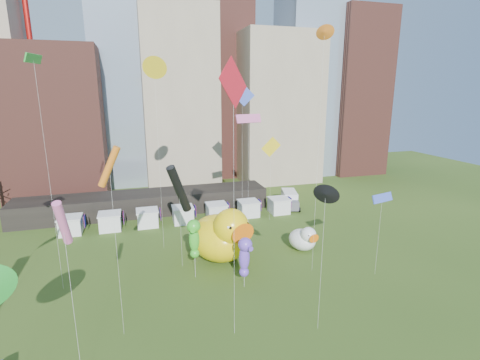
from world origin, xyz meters
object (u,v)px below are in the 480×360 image
object	(u,v)px
seahorse_purple	(245,254)
box_truck	(290,199)
seahorse_green	(194,236)
big_duck	(222,235)
small_duck	(303,239)

from	to	relation	value
seahorse_purple	box_truck	bearing A→B (deg)	41.79
seahorse_green	seahorse_purple	xyz separation A→B (m)	(4.27, -3.21, -1.10)
big_duck	box_truck	size ratio (longest dim) A/B	1.50
seahorse_purple	box_truck	size ratio (longest dim) A/B	0.83
big_duck	seahorse_green	xyz separation A→B (m)	(-3.54, -2.98, 1.59)
box_truck	seahorse_green	bearing A→B (deg)	-119.95
big_duck	seahorse_green	distance (m)	4.89
small_duck	box_truck	size ratio (longest dim) A/B	0.71
seahorse_green	box_truck	distance (m)	26.85
box_truck	seahorse_purple	bearing A→B (deg)	-108.40
big_duck	seahorse_purple	size ratio (longest dim) A/B	1.81
big_duck	small_duck	xyz separation A→B (m)	(9.99, -0.14, -1.55)
big_duck	small_duck	distance (m)	10.11
small_duck	box_truck	xyz separation A→B (m)	(5.38, 15.95, -0.18)
small_duck	seahorse_purple	world-z (taller)	seahorse_purple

